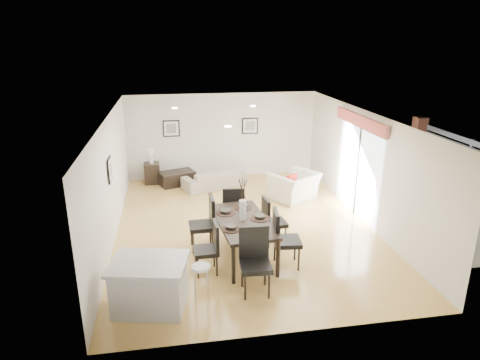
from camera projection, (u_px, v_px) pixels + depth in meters
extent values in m
plane|color=tan|center=(244.00, 226.00, 10.38)|extent=(8.00, 8.00, 0.00)
cube|color=silver|center=(222.00, 136.00, 13.69)|extent=(6.00, 0.04, 2.70)
cube|color=silver|center=(291.00, 256.00, 6.21)|extent=(6.00, 0.04, 2.70)
cube|color=silver|center=(111.00, 180.00, 9.48)|extent=(0.04, 8.00, 2.70)
cube|color=silver|center=(365.00, 167.00, 10.42)|extent=(0.04, 8.00, 2.70)
cube|color=white|center=(244.00, 116.00, 9.52)|extent=(6.00, 8.00, 0.02)
imported|color=gray|center=(214.00, 178.00, 12.99)|extent=(2.04, 1.36, 0.55)
imported|color=beige|center=(294.00, 186.00, 11.96)|extent=(1.58, 1.53, 0.78)
imported|color=#43622A|center=(478.00, 206.00, 10.74)|extent=(0.71, 0.67, 0.63)
imported|color=#43622A|center=(434.00, 185.00, 12.38)|extent=(0.43, 0.43, 0.59)
cube|color=black|center=(243.00, 221.00, 8.69)|extent=(1.20, 2.10, 0.07)
cylinder|color=black|center=(233.00, 265.00, 7.86)|extent=(0.08, 0.08, 0.77)
cylinder|color=black|center=(213.00, 224.00, 9.58)|extent=(0.08, 0.08, 0.77)
cylinder|color=black|center=(278.00, 259.00, 8.08)|extent=(0.08, 0.08, 0.77)
cylinder|color=black|center=(250.00, 220.00, 9.79)|extent=(0.08, 0.08, 0.77)
cube|color=black|center=(206.00, 251.00, 8.21)|extent=(0.48, 0.48, 0.08)
cube|color=black|center=(216.00, 236.00, 8.15)|extent=(0.08, 0.47, 0.55)
cylinder|color=black|center=(196.00, 259.00, 8.42)|extent=(0.04, 0.04, 0.42)
cylinder|color=black|center=(214.00, 257.00, 8.49)|extent=(0.04, 0.04, 0.42)
cylinder|color=black|center=(198.00, 268.00, 8.09)|extent=(0.04, 0.04, 0.42)
cylinder|color=black|center=(217.00, 266.00, 8.16)|extent=(0.04, 0.04, 0.42)
cube|color=black|center=(202.00, 226.00, 9.13)|extent=(0.54, 0.54, 0.09)
cube|color=black|center=(212.00, 211.00, 9.06)|extent=(0.08, 0.53, 0.63)
cylinder|color=black|center=(192.00, 235.00, 9.37)|extent=(0.04, 0.04, 0.48)
cylinder|color=black|center=(210.00, 233.00, 9.45)|extent=(0.04, 0.04, 0.48)
cylinder|color=black|center=(193.00, 243.00, 8.99)|extent=(0.04, 0.04, 0.48)
cylinder|color=black|center=(213.00, 242.00, 9.06)|extent=(0.04, 0.04, 0.48)
cube|color=black|center=(287.00, 241.00, 8.44)|extent=(0.59, 0.59, 0.09)
cube|color=black|center=(276.00, 226.00, 8.32)|extent=(0.13, 0.54, 0.64)
cylinder|color=black|center=(299.00, 259.00, 8.34)|extent=(0.04, 0.04, 0.49)
cylinder|color=black|center=(278.00, 260.00, 8.32)|extent=(0.04, 0.04, 0.49)
cylinder|color=black|center=(295.00, 249.00, 8.74)|extent=(0.04, 0.04, 0.49)
cylinder|color=black|center=(275.00, 250.00, 8.72)|extent=(0.04, 0.04, 0.49)
cube|color=black|center=(275.00, 223.00, 9.39)|extent=(0.51, 0.51, 0.08)
cube|color=black|center=(266.00, 211.00, 9.25)|extent=(0.10, 0.49, 0.58)
cylinder|color=black|center=(285.00, 237.00, 9.34)|extent=(0.04, 0.04, 0.44)
cylinder|color=black|center=(269.00, 238.00, 9.26)|extent=(0.04, 0.04, 0.44)
cylinder|color=black|center=(280.00, 229.00, 9.69)|extent=(0.04, 0.04, 0.44)
cylinder|color=black|center=(264.00, 231.00, 9.61)|extent=(0.04, 0.04, 0.44)
cube|color=black|center=(256.00, 266.00, 7.53)|extent=(0.56, 0.56, 0.09)
cube|color=black|center=(254.00, 242.00, 7.64)|extent=(0.54, 0.10, 0.64)
cylinder|color=black|center=(245.00, 288.00, 7.40)|extent=(0.04, 0.04, 0.49)
cylinder|color=black|center=(242.00, 275.00, 7.80)|extent=(0.04, 0.04, 0.49)
cylinder|color=black|center=(269.00, 286.00, 7.45)|extent=(0.04, 0.04, 0.49)
cylinder|color=black|center=(265.00, 273.00, 7.84)|extent=(0.04, 0.04, 0.49)
cube|color=black|center=(233.00, 210.00, 10.04)|extent=(0.54, 0.54, 0.09)
cube|color=black|center=(234.00, 201.00, 9.74)|extent=(0.50, 0.10, 0.60)
cylinder|color=black|center=(240.00, 217.00, 10.33)|extent=(0.04, 0.04, 0.46)
cylinder|color=black|center=(242.00, 224.00, 9.96)|extent=(0.04, 0.04, 0.46)
cylinder|color=black|center=(224.00, 218.00, 10.30)|extent=(0.04, 0.04, 0.46)
cylinder|color=black|center=(225.00, 224.00, 9.93)|extent=(0.04, 0.04, 0.46)
cylinder|color=white|center=(243.00, 210.00, 8.62)|extent=(0.15, 0.15, 0.43)
cylinder|color=black|center=(260.00, 218.00, 8.74)|extent=(0.41, 0.41, 0.01)
cylinder|color=black|center=(260.00, 217.00, 8.73)|extent=(0.22, 0.22, 0.06)
cylinder|color=black|center=(243.00, 207.00, 9.29)|extent=(0.41, 0.41, 0.01)
cylinder|color=black|center=(243.00, 206.00, 9.28)|extent=(0.22, 0.22, 0.06)
cylinder|color=black|center=(226.00, 213.00, 9.00)|extent=(0.41, 0.41, 0.01)
cylinder|color=black|center=(226.00, 211.00, 8.99)|extent=(0.22, 0.22, 0.06)
cylinder|color=black|center=(231.00, 229.00, 8.27)|extent=(0.41, 0.41, 0.01)
cylinder|color=black|center=(231.00, 227.00, 8.26)|extent=(0.22, 0.22, 0.06)
cylinder|color=black|center=(254.00, 233.00, 8.11)|extent=(0.41, 0.41, 0.01)
cylinder|color=black|center=(254.00, 231.00, 8.09)|extent=(0.22, 0.22, 0.06)
cube|color=black|center=(177.00, 178.00, 13.23)|extent=(1.19, 0.94, 0.42)
cube|color=black|center=(152.00, 173.00, 13.35)|extent=(0.49, 0.49, 0.63)
cylinder|color=white|center=(151.00, 160.00, 13.22)|extent=(0.11, 0.11, 0.20)
cone|color=beige|center=(151.00, 153.00, 13.15)|extent=(0.24, 0.24, 0.26)
cube|color=#A71E15|center=(292.00, 180.00, 11.77)|extent=(0.33, 0.27, 0.33)
cube|color=silver|center=(150.00, 286.00, 7.15)|extent=(1.30, 1.08, 0.81)
cube|color=silver|center=(148.00, 263.00, 7.01)|extent=(1.41, 1.19, 0.06)
cylinder|color=silver|center=(201.00, 267.00, 7.20)|extent=(0.32, 0.32, 0.05)
cylinder|color=silver|center=(207.00, 281.00, 7.42)|extent=(0.02, 0.02, 0.69)
cylinder|color=silver|center=(195.00, 282.00, 7.39)|extent=(0.02, 0.02, 0.69)
cylinder|color=silver|center=(195.00, 289.00, 7.19)|extent=(0.02, 0.02, 0.69)
cylinder|color=silver|center=(208.00, 288.00, 7.22)|extent=(0.02, 0.02, 0.69)
cube|color=black|center=(171.00, 128.00, 13.32)|extent=(0.52, 0.03, 0.52)
cube|color=white|center=(171.00, 128.00, 13.32)|extent=(0.44, 0.04, 0.44)
cube|color=#51524D|center=(171.00, 128.00, 13.32)|extent=(0.30, 0.04, 0.30)
cube|color=black|center=(250.00, 126.00, 13.71)|extent=(0.52, 0.03, 0.52)
cube|color=white|center=(250.00, 126.00, 13.71)|extent=(0.44, 0.04, 0.44)
cube|color=#51524D|center=(250.00, 126.00, 13.71)|extent=(0.30, 0.04, 0.30)
cube|color=black|center=(110.00, 170.00, 9.21)|extent=(0.03, 0.52, 0.52)
cube|color=white|center=(110.00, 170.00, 9.21)|extent=(0.04, 0.44, 0.44)
cube|color=#51524D|center=(110.00, 170.00, 9.21)|extent=(0.04, 0.30, 0.30)
cube|color=white|center=(358.00, 172.00, 10.77)|extent=(0.02, 2.40, 2.25)
cube|color=black|center=(357.00, 172.00, 10.77)|extent=(0.03, 0.05, 2.25)
cube|color=black|center=(361.00, 127.00, 10.40)|extent=(0.03, 2.50, 0.05)
cube|color=maroon|center=(360.00, 121.00, 10.35)|extent=(0.10, 2.70, 0.28)
plane|color=gray|center=(425.00, 208.00, 11.45)|extent=(6.00, 6.00, 0.00)
cube|color=#2A2A2C|center=(471.00, 174.00, 11.35)|extent=(0.08, 5.50, 1.80)
cube|color=brown|center=(417.00, 149.00, 13.53)|extent=(0.35, 0.35, 2.00)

